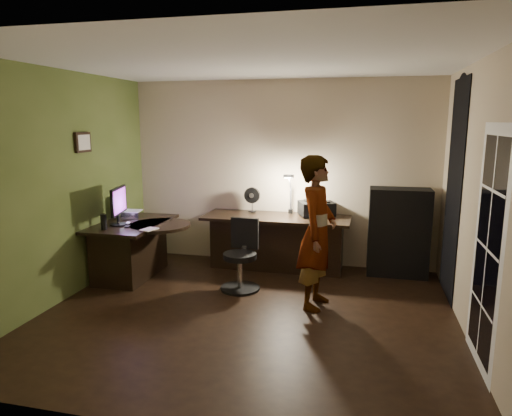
% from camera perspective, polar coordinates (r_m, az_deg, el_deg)
% --- Properties ---
extents(floor, '(4.50, 4.00, 0.01)m').
position_cam_1_polar(floor, '(5.20, -1.10, -13.18)').
color(floor, black).
rests_on(floor, ground).
extents(ceiling, '(4.50, 4.00, 0.01)m').
position_cam_1_polar(ceiling, '(4.79, -1.22, 17.95)').
color(ceiling, silver).
rests_on(ceiling, floor).
extents(wall_back, '(4.50, 0.01, 2.70)m').
position_cam_1_polar(wall_back, '(6.75, 3.12, 4.35)').
color(wall_back, tan).
rests_on(wall_back, floor).
extents(wall_front, '(4.50, 0.01, 2.70)m').
position_cam_1_polar(wall_front, '(2.96, -10.97, -4.31)').
color(wall_front, tan).
rests_on(wall_front, floor).
extents(wall_left, '(0.01, 4.00, 2.70)m').
position_cam_1_polar(wall_left, '(5.80, -23.29, 2.40)').
color(wall_left, tan).
rests_on(wall_left, floor).
extents(wall_right, '(0.01, 4.00, 2.70)m').
position_cam_1_polar(wall_right, '(4.78, 26.01, 0.56)').
color(wall_right, tan).
rests_on(wall_right, floor).
extents(green_wall_overlay, '(0.00, 4.00, 2.70)m').
position_cam_1_polar(green_wall_overlay, '(5.79, -23.17, 2.40)').
color(green_wall_overlay, '#50622B').
rests_on(green_wall_overlay, floor).
extents(arched_doorway, '(0.01, 0.90, 2.60)m').
position_cam_1_polar(arched_doorway, '(5.90, 23.47, 2.03)').
color(arched_doorway, black).
rests_on(arched_doorway, floor).
extents(french_door, '(0.02, 0.92, 2.10)m').
position_cam_1_polar(french_door, '(4.31, 26.98, -4.62)').
color(french_door, white).
rests_on(french_door, floor).
extents(framed_picture, '(0.04, 0.30, 0.25)m').
position_cam_1_polar(framed_picture, '(6.10, -20.86, 7.68)').
color(framed_picture, black).
rests_on(framed_picture, wall_left).
extents(desk_left, '(0.82, 1.32, 0.76)m').
position_cam_1_polar(desk_left, '(6.47, -15.10, -5.05)').
color(desk_left, black).
rests_on(desk_left, floor).
extents(desk_right, '(2.08, 0.74, 0.78)m').
position_cam_1_polar(desk_right, '(6.57, 2.53, -4.37)').
color(desk_right, black).
rests_on(desk_right, floor).
extents(cabinet, '(0.81, 0.41, 1.21)m').
position_cam_1_polar(cabinet, '(6.57, 17.37, -2.90)').
color(cabinet, black).
rests_on(cabinet, floor).
extents(laptop_stand, '(0.29, 0.27, 0.10)m').
position_cam_1_polar(laptop_stand, '(6.64, -15.45, -0.81)').
color(laptop_stand, silver).
rests_on(laptop_stand, desk_left).
extents(laptop, '(0.35, 0.33, 0.22)m').
position_cam_1_polar(laptop, '(6.61, -15.52, 0.51)').
color(laptop, silver).
rests_on(laptop, laptop_stand).
extents(monitor, '(0.23, 0.56, 0.36)m').
position_cam_1_polar(monitor, '(6.22, -16.90, -0.39)').
color(monitor, black).
rests_on(monitor, desk_left).
extents(mouse, '(0.08, 0.10, 0.03)m').
position_cam_1_polar(mouse, '(6.26, -15.72, -1.81)').
color(mouse, silver).
rests_on(mouse, desk_left).
extents(phone, '(0.09, 0.13, 0.01)m').
position_cam_1_polar(phone, '(6.13, -15.79, -2.21)').
color(phone, black).
rests_on(phone, desk_left).
extents(pen, '(0.02, 0.13, 0.01)m').
position_cam_1_polar(pen, '(6.40, -10.57, -1.42)').
color(pen, black).
rests_on(pen, desk_left).
extents(speaker, '(0.10, 0.10, 0.20)m').
position_cam_1_polar(speaker, '(6.04, -18.50, -1.64)').
color(speaker, black).
rests_on(speaker, desk_left).
extents(notepad, '(0.20, 0.24, 0.01)m').
position_cam_1_polar(notepad, '(5.88, -13.22, -2.61)').
color(notepad, silver).
rests_on(notepad, desk_left).
extents(desk_fan, '(0.24, 0.14, 0.36)m').
position_cam_1_polar(desk_fan, '(6.71, -0.47, 1.07)').
color(desk_fan, black).
rests_on(desk_fan, desk_right).
extents(headphones, '(0.18, 0.09, 0.08)m').
position_cam_1_polar(headphones, '(6.19, 7.42, -1.17)').
color(headphones, '#283B9D').
rests_on(headphones, desk_right).
extents(printer, '(0.57, 0.52, 0.21)m').
position_cam_1_polar(printer, '(6.55, 7.56, 0.06)').
color(printer, black).
rests_on(printer, desk_right).
extents(desk_lamp, '(0.18, 0.29, 0.62)m').
position_cam_1_polar(desk_lamp, '(6.59, 4.37, 1.98)').
color(desk_lamp, black).
rests_on(desk_lamp, desk_right).
extents(office_chair, '(0.53, 0.53, 0.89)m').
position_cam_1_polar(office_chair, '(5.76, -2.03, -5.98)').
color(office_chair, black).
rests_on(office_chair, floor).
extents(person, '(0.50, 0.68, 1.75)m').
position_cam_1_polar(person, '(5.19, 7.65, -3.06)').
color(person, '#D8A88C').
rests_on(person, floor).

